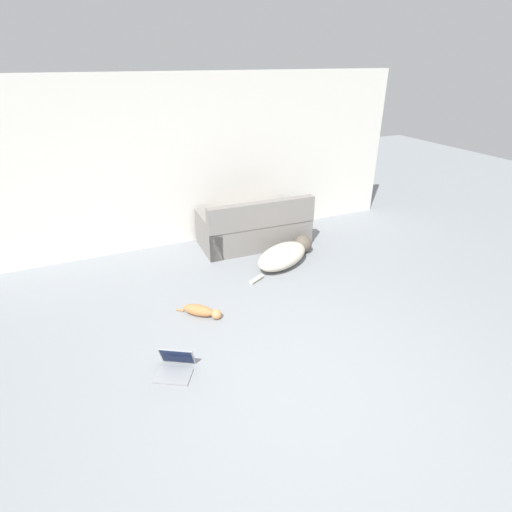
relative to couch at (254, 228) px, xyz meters
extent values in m
plane|color=gray|center=(-0.90, -3.20, -0.27)|extent=(20.00, 20.00, 0.00)
cube|color=silver|center=(-0.90, 0.56, 0.99)|extent=(7.22, 0.06, 2.51)
cube|color=gray|center=(0.00, 0.04, -0.06)|extent=(1.70, 0.87, 0.42)
cube|color=gray|center=(-0.01, -0.31, 0.34)|extent=(1.67, 0.20, 0.38)
cube|color=gray|center=(0.74, 0.01, 0.01)|extent=(0.23, 0.81, 0.56)
cube|color=gray|center=(-0.73, 0.06, 0.01)|extent=(0.23, 0.81, 0.56)
ellipsoid|color=beige|center=(0.07, -0.82, -0.13)|extent=(1.05, 0.86, 0.28)
sphere|color=brown|center=(0.55, -0.57, -0.13)|extent=(0.37, 0.37, 0.27)
cylinder|color=beige|center=(-0.45, -1.09, -0.24)|extent=(0.23, 0.16, 0.06)
ellipsoid|color=#BC7A47|center=(-1.39, -1.53, -0.20)|extent=(0.38, 0.37, 0.13)
sphere|color=tan|center=(-1.22, -1.68, -0.21)|extent=(0.17, 0.17, 0.12)
cylinder|color=#BC7A47|center=(-1.56, -1.36, -0.26)|extent=(0.09, 0.08, 0.02)
cube|color=gray|center=(-1.90, -2.39, -0.26)|extent=(0.40, 0.36, 0.02)
cube|color=gray|center=(-1.82, -2.26, -0.15)|extent=(0.33, 0.25, 0.21)
cube|color=#0F1938|center=(-1.82, -2.27, -0.15)|extent=(0.30, 0.23, 0.19)
camera|label=1|loc=(-2.35, -5.30, 2.42)|focal=28.00mm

